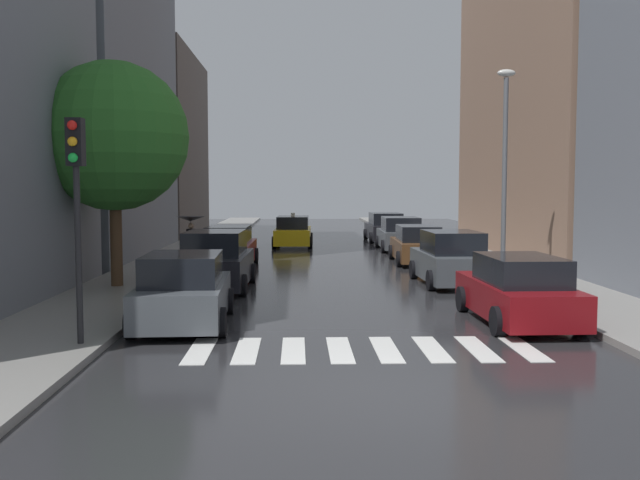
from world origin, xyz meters
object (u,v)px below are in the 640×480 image
(street_tree_left, at_px, (114,137))
(lamp_post_right, at_px, (505,159))
(parked_car_right_fourth, at_px, (400,235))
(parked_car_right_fifth, at_px, (385,228))
(traffic_light_left_corner, at_px, (76,180))
(parked_car_left_nearest, at_px, (184,292))
(parked_car_right_second, at_px, (451,260))
(taxi_midroad, at_px, (293,232))
(pedestrian_foreground, at_px, (191,228))
(parked_car_right_nearest, at_px, (518,291))
(parked_car_right_third, at_px, (417,245))
(parked_car_left_third, at_px, (229,248))
(parked_car_left_second, at_px, (216,262))

(street_tree_left, distance_m, lamp_post_right, 12.44)
(parked_car_right_fourth, height_order, parked_car_right_fifth, parked_car_right_fourth)
(traffic_light_left_corner, bearing_deg, parked_car_left_nearest, 56.78)
(parked_car_right_second, distance_m, taxi_midroad, 15.79)
(parked_car_right_fourth, height_order, pedestrian_foreground, pedestrian_foreground)
(parked_car_right_nearest, bearing_deg, parked_car_left_nearest, 89.66)
(taxi_midroad, bearing_deg, lamp_post_right, -152.20)
(parked_car_right_second, xyz_separation_m, parked_car_right_third, (0.01, 6.40, -0.07))
(traffic_light_left_corner, height_order, lamp_post_right, lamp_post_right)
(parked_car_left_third, relative_size, parked_car_right_fourth, 1.03)
(pedestrian_foreground, distance_m, traffic_light_left_corner, 14.50)
(parked_car_left_nearest, bearing_deg, parked_car_right_nearest, -91.43)
(parked_car_left_nearest, relative_size, parked_car_right_fifth, 0.88)
(parked_car_right_nearest, relative_size, street_tree_left, 0.66)
(parked_car_right_fourth, xyz_separation_m, lamp_post_right, (1.66, -11.87, 3.31))
(street_tree_left, xyz_separation_m, traffic_light_left_corner, (1.35, -7.99, -1.40))
(parked_car_right_nearest, xyz_separation_m, parked_car_right_second, (-0.14, 6.46, 0.07))
(parked_car_left_third, height_order, pedestrian_foreground, pedestrian_foreground)
(parked_car_left_nearest, height_order, parked_car_right_second, parked_car_right_second)
(parked_car_left_third, height_order, traffic_light_left_corner, traffic_light_left_corner)
(parked_car_right_fourth, distance_m, pedestrian_foreground, 11.66)
(parked_car_left_second, distance_m, parked_car_left_third, 5.85)
(pedestrian_foreground, relative_size, traffic_light_left_corner, 0.43)
(parked_car_right_nearest, relative_size, parked_car_right_second, 1.05)
(parked_car_left_third, distance_m, pedestrian_foreground, 1.79)
(parked_car_right_fourth, bearing_deg, traffic_light_left_corner, 157.44)
(parked_car_right_third, distance_m, traffic_light_left_corner, 18.08)
(parked_car_right_fifth, height_order, lamp_post_right, lamp_post_right)
(pedestrian_foreground, xyz_separation_m, traffic_light_left_corner, (0.05, -14.39, 1.73))
(parked_car_right_nearest, xyz_separation_m, parked_car_right_fifth, (0.03, 24.66, 0.05))
(parked_car_left_second, height_order, parked_car_left_third, parked_car_left_second)
(parked_car_right_nearest, distance_m, parked_car_right_third, 12.85)
(parked_car_right_fourth, bearing_deg, parked_car_right_second, -179.64)
(parked_car_left_second, bearing_deg, parked_car_right_third, -44.61)
(parked_car_left_third, distance_m, parked_car_right_second, 9.16)
(parked_car_left_third, distance_m, parked_car_right_fifth, 15.33)
(parked_car_left_second, relative_size, parked_car_right_second, 1.04)
(taxi_midroad, height_order, lamp_post_right, lamp_post_right)
(parked_car_left_third, relative_size, lamp_post_right, 0.68)
(parked_car_left_nearest, relative_size, parked_car_right_second, 0.99)
(parked_car_left_nearest, bearing_deg, lamp_post_right, -55.51)
(parked_car_left_third, bearing_deg, pedestrian_foreground, 76.24)
(parked_car_left_nearest, distance_m, parked_car_left_third, 11.55)
(parked_car_right_fifth, distance_m, pedestrian_foreground, 15.87)
(lamp_post_right, bearing_deg, parked_car_right_fifth, 95.37)
(parked_car_right_fifth, bearing_deg, parked_car_left_third, 148.90)
(parked_car_left_second, height_order, parked_car_right_second, parked_car_left_second)
(parked_car_right_fifth, relative_size, taxi_midroad, 1.03)
(parked_car_right_second, relative_size, pedestrian_foreground, 2.31)
(parked_car_right_second, distance_m, parked_car_right_fifth, 18.20)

